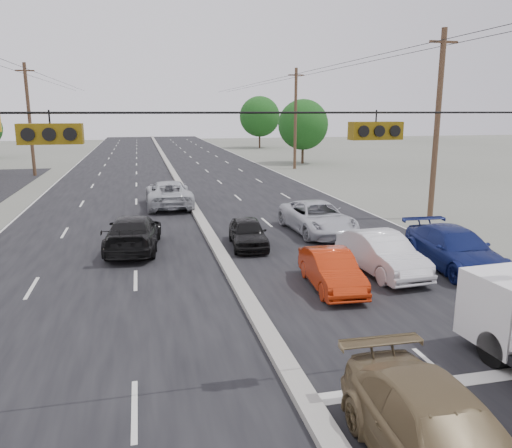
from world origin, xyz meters
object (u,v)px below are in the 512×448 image
at_px(queue_car_d, 454,250).
at_px(oncoming_far, 169,194).
at_px(tree_right_far, 260,117).
at_px(oncoming_near, 133,233).
at_px(utility_pole_left_c, 30,119).
at_px(queue_car_c, 317,218).
at_px(red_sedan, 331,270).
at_px(tan_sedan, 443,442).
at_px(utility_pole_right_c, 295,118).
at_px(utility_pole_right_b, 437,125).
at_px(queue_car_a, 248,233).
at_px(tree_right_mid, 303,125).
at_px(queue_car_b, 381,254).

height_order(queue_car_d, oncoming_far, oncoming_far).
relative_size(tree_right_far, oncoming_near, 1.57).
bearing_deg(queue_car_d, tree_right_far, 86.48).
relative_size(utility_pole_left_c, queue_car_c, 1.85).
distance_m(tree_right_far, red_sedan, 65.72).
distance_m(tan_sedan, oncoming_far, 25.02).
xyz_separation_m(utility_pole_right_c, tree_right_far, (3.50, 30.00, -0.15)).
bearing_deg(utility_pole_right_b, tan_sedan, -121.52).
bearing_deg(queue_car_d, oncoming_near, 158.63).
bearing_deg(utility_pole_right_b, queue_car_a, -162.43).
bearing_deg(red_sedan, utility_pole_left_c, 118.21).
distance_m(tree_right_mid, queue_car_c, 33.44).
relative_size(utility_pole_left_c, utility_pole_right_c, 1.00).
height_order(utility_pole_right_c, oncoming_near, utility_pole_right_c).
height_order(utility_pole_right_c, tree_right_far, utility_pole_right_c).
bearing_deg(oncoming_far, utility_pole_right_b, 153.85).
bearing_deg(utility_pole_right_c, queue_car_d, -97.20).
xyz_separation_m(tree_right_far, queue_car_c, (-10.77, -56.77, -4.21)).
height_order(red_sedan, queue_car_c, queue_car_c).
distance_m(utility_pole_left_c, oncoming_far, 21.78).
relative_size(utility_pole_right_c, queue_car_c, 1.85).
distance_m(queue_car_a, queue_car_c, 4.21).
distance_m(utility_pole_right_c, queue_car_c, 28.08).
height_order(utility_pole_left_c, tree_right_far, utility_pole_left_c).
distance_m(tree_right_mid, oncoming_far, 28.66).
distance_m(queue_car_a, queue_car_b, 6.12).
bearing_deg(tan_sedan, queue_car_c, 78.17).
bearing_deg(tree_right_far, queue_car_d, -96.94).
relative_size(utility_pole_right_b, oncoming_near, 1.92).
bearing_deg(oncoming_far, queue_car_a, 105.04).
relative_size(utility_pole_right_c, tree_right_mid, 1.40).
relative_size(queue_car_a, oncoming_far, 0.64).
bearing_deg(utility_pole_right_b, oncoming_far, 154.05).
bearing_deg(queue_car_c, red_sedan, -109.44).
height_order(utility_pole_right_b, utility_pole_right_c, same).
xyz_separation_m(tree_right_far, queue_car_d, (-7.71, -63.33, -4.20)).
height_order(tree_right_far, queue_car_d, tree_right_far).
height_order(utility_pole_right_b, tree_right_mid, utility_pole_right_b).
xyz_separation_m(red_sedan, queue_car_c, (2.23, 7.51, 0.11)).
relative_size(red_sedan, oncoming_far, 0.66).
relative_size(utility_pole_left_c, queue_car_a, 2.69).
relative_size(utility_pole_left_c, tree_right_far, 1.23).
bearing_deg(red_sedan, queue_car_a, 109.38).
relative_size(utility_pole_right_c, tree_right_far, 1.23).
distance_m(tree_right_mid, tan_sedan, 50.12).
xyz_separation_m(utility_pole_right_c, tree_right_mid, (2.50, 5.00, -0.77)).
height_order(tree_right_far, tan_sedan, tree_right_far).
relative_size(utility_pole_right_b, queue_car_a, 2.69).
distance_m(tree_right_far, tan_sedan, 74.66).
bearing_deg(tree_right_mid, tree_right_far, 87.71).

